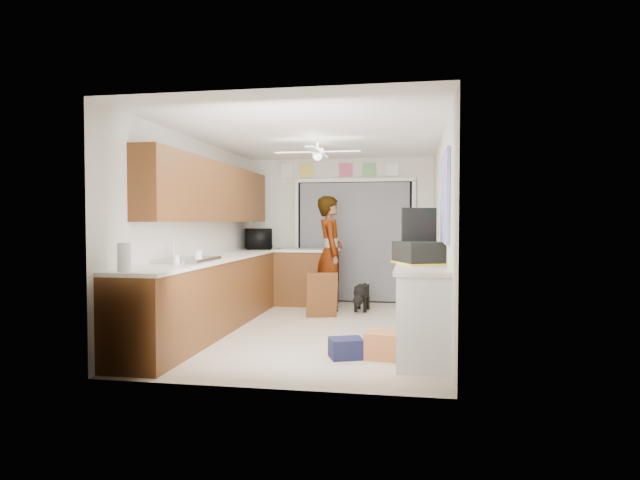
{
  "coord_description": "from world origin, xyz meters",
  "views": [
    {
      "loc": [
        1.24,
        -6.79,
        1.4
      ],
      "look_at": [
        0.0,
        0.4,
        1.15
      ],
      "focal_mm": 30.0,
      "sensor_mm": 36.0,
      "label": 1
    }
  ],
  "objects_px": {
    "paper_towel_roll": "(124,257)",
    "suitcase": "(419,253)",
    "man": "(330,253)",
    "microwave": "(259,239)",
    "navy_crate": "(346,348)",
    "cardboard_box": "(388,345)",
    "dog": "(362,297)"
  },
  "relations": [
    {
      "from": "suitcase",
      "to": "navy_crate",
      "type": "distance_m",
      "value": 1.31
    },
    {
      "from": "suitcase",
      "to": "man",
      "type": "relative_size",
      "value": 0.31
    },
    {
      "from": "suitcase",
      "to": "man",
      "type": "bearing_deg",
      "value": 96.5
    },
    {
      "from": "paper_towel_roll",
      "to": "dog",
      "type": "relative_size",
      "value": 0.47
    },
    {
      "from": "suitcase",
      "to": "man",
      "type": "height_order",
      "value": "man"
    },
    {
      "from": "paper_towel_roll",
      "to": "cardboard_box",
      "type": "height_order",
      "value": "paper_towel_roll"
    },
    {
      "from": "cardboard_box",
      "to": "navy_crate",
      "type": "bearing_deg",
      "value": -173.18
    },
    {
      "from": "suitcase",
      "to": "dog",
      "type": "distance_m",
      "value": 2.69
    },
    {
      "from": "microwave",
      "to": "man",
      "type": "xyz_separation_m",
      "value": [
        1.27,
        -0.32,
        -0.21
      ]
    },
    {
      "from": "paper_towel_roll",
      "to": "man",
      "type": "height_order",
      "value": "man"
    },
    {
      "from": "cardboard_box",
      "to": "man",
      "type": "xyz_separation_m",
      "value": [
        -1.03,
        2.88,
        0.77
      ]
    },
    {
      "from": "microwave",
      "to": "suitcase",
      "type": "bearing_deg",
      "value": -156.72
    },
    {
      "from": "cardboard_box",
      "to": "dog",
      "type": "distance_m",
      "value": 2.92
    },
    {
      "from": "man",
      "to": "dog",
      "type": "bearing_deg",
      "value": -104.35
    },
    {
      "from": "microwave",
      "to": "cardboard_box",
      "type": "bearing_deg",
      "value": -164.72
    },
    {
      "from": "man",
      "to": "microwave",
      "type": "bearing_deg",
      "value": 62.93
    },
    {
      "from": "cardboard_box",
      "to": "navy_crate",
      "type": "xyz_separation_m",
      "value": [
        -0.42,
        -0.05,
        -0.03
      ]
    },
    {
      "from": "cardboard_box",
      "to": "dog",
      "type": "xyz_separation_m",
      "value": [
        -0.53,
        2.87,
        0.09
      ]
    },
    {
      "from": "dog",
      "to": "suitcase",
      "type": "bearing_deg",
      "value": -65.36
    },
    {
      "from": "man",
      "to": "paper_towel_roll",
      "type": "bearing_deg",
      "value": 147.51
    },
    {
      "from": "microwave",
      "to": "paper_towel_roll",
      "type": "distance_m",
      "value": 4.12
    },
    {
      "from": "navy_crate",
      "to": "man",
      "type": "xyz_separation_m",
      "value": [
        -0.61,
        2.93,
        0.8
      ]
    },
    {
      "from": "suitcase",
      "to": "dog",
      "type": "relative_size",
      "value": 0.99
    },
    {
      "from": "microwave",
      "to": "cardboard_box",
      "type": "distance_m",
      "value": 4.06
    },
    {
      "from": "suitcase",
      "to": "navy_crate",
      "type": "height_order",
      "value": "suitcase"
    },
    {
      "from": "microwave",
      "to": "man",
      "type": "relative_size",
      "value": 0.34
    },
    {
      "from": "suitcase",
      "to": "navy_crate",
      "type": "bearing_deg",
      "value": -168.02
    },
    {
      "from": "microwave",
      "to": "navy_crate",
      "type": "xyz_separation_m",
      "value": [
        1.88,
        -3.25,
        -1.01
      ]
    },
    {
      "from": "cardboard_box",
      "to": "dog",
      "type": "height_order",
      "value": "dog"
    },
    {
      "from": "paper_towel_roll",
      "to": "navy_crate",
      "type": "height_order",
      "value": "paper_towel_roll"
    },
    {
      "from": "paper_towel_roll",
      "to": "suitcase",
      "type": "distance_m",
      "value": 3.03
    },
    {
      "from": "paper_towel_roll",
      "to": "man",
      "type": "bearing_deg",
      "value": 70.43
    }
  ]
}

